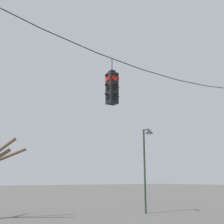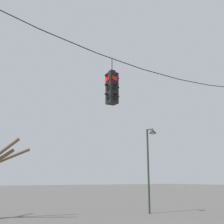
{
  "view_description": "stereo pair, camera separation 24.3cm",
  "coord_description": "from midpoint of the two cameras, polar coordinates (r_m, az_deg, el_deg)",
  "views": [
    {
      "loc": [
        -7.96,
        -7.88,
        2.06
      ],
      "look_at": [
        -2.46,
        -0.14,
        4.36
      ],
      "focal_mm": 45.0,
      "sensor_mm": 36.0,
      "label": 1
    },
    {
      "loc": [
        -7.76,
        -8.02,
        2.06
      ],
      "look_at": [
        -2.46,
        -0.14,
        4.36
      ],
      "focal_mm": 45.0,
      "sensor_mm": 36.0,
      "label": 2
    }
  ],
  "objects": [
    {
      "name": "street_lamp",
      "position": [
        18.56,
        6.74,
        -7.62
      ],
      "size": [
        0.49,
        0.85,
        5.34
      ],
      "color": "#233323",
      "rests_on": "ground_plane"
    },
    {
      "name": "traffic_light_near_left_pole",
      "position": [
        10.01,
        -0.7,
        4.92
      ],
      "size": [
        0.58,
        0.58,
        1.71
      ],
      "color": "black"
    },
    {
      "name": "span_wire",
      "position": [
        11.94,
        9.18,
        8.61
      ],
      "size": [
        14.54,
        0.03,
        0.8
      ],
      "color": "black"
    }
  ]
}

